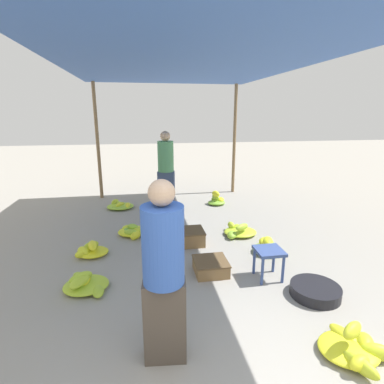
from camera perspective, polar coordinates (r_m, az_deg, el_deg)
canopy_post_back_left at (r=7.64m, az=-17.53°, el=9.03°), size 0.08×0.08×2.77m
canopy_post_back_right at (r=7.94m, az=8.08°, el=9.76°), size 0.08×0.08×2.77m
canopy_tarp at (r=4.62m, az=-0.99°, el=23.81°), size 3.82×6.45×0.04m
vendor_foreground at (r=2.50m, az=-5.42°, el=-14.94°), size 0.37×0.37×1.59m
stool at (r=3.99m, az=14.44°, el=-11.55°), size 0.34×0.34×0.40m
basin_black at (r=3.93m, az=22.41°, el=-16.99°), size 0.57×0.57×0.13m
banana_pile_left_0 at (r=3.99m, az=-19.67°, el=-16.02°), size 0.54×0.57×0.22m
banana_pile_left_1 at (r=5.37m, az=-11.09°, el=-7.29°), size 0.55×0.61×0.19m
banana_pile_left_2 at (r=4.78m, az=-18.82°, el=-10.52°), size 0.49×0.43×0.21m
banana_pile_left_3 at (r=6.88m, az=-13.53°, el=-2.51°), size 0.59×0.56×0.17m
banana_pile_right_0 at (r=3.27m, az=28.55°, el=-24.64°), size 0.61×0.67×0.33m
banana_pile_right_1 at (r=6.99m, az=4.74°, el=-1.52°), size 0.41×0.39×0.32m
banana_pile_right_2 at (r=4.74m, az=14.11°, el=-10.06°), size 0.46×0.42×0.26m
banana_pile_right_3 at (r=5.34m, az=8.88°, el=-7.35°), size 0.60×0.57×0.25m
crate_near at (r=4.10m, az=3.58°, el=-13.97°), size 0.44×0.44×0.18m
crate_mid at (r=4.91m, az=-0.37°, el=-8.52°), size 0.44×0.44×0.23m
shopper_walking_mid at (r=6.81m, az=-5.00°, el=4.70°), size 0.43×0.43×1.68m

